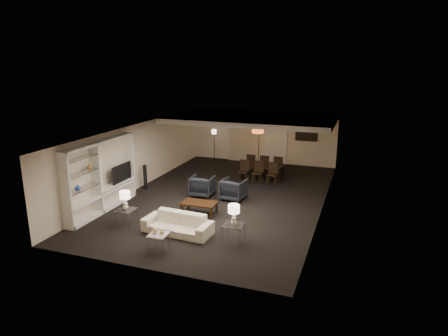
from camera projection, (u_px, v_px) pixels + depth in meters
name	position (u px, v px, depth m)	size (l,w,h in m)	color
floor	(224.00, 197.00, 14.53)	(11.00, 11.00, 0.00)	black
ceiling	(224.00, 129.00, 13.88)	(7.00, 11.00, 0.02)	silver
wall_back	(262.00, 137.00, 19.20)	(7.00, 0.02, 2.50)	beige
wall_front	(144.00, 221.00, 9.21)	(7.00, 0.02, 2.50)	beige
wall_left	(138.00, 156.00, 15.34)	(0.02, 11.00, 2.50)	beige
wall_right	(324.00, 173.00, 13.07)	(0.02, 11.00, 2.50)	beige
ceiling_soffit	(251.00, 119.00, 17.08)	(7.00, 4.00, 0.20)	silver
curtains	(244.00, 137.00, 19.44)	(1.50, 0.12, 2.40)	beige
door	(276.00, 142.00, 19.00)	(0.90, 0.05, 2.10)	silver
painting	(306.00, 133.00, 18.41)	(0.95, 0.04, 0.65)	#142D38
media_unit	(101.00, 177.00, 12.94)	(0.38, 3.40, 2.35)	white
pendant_light	(258.00, 130.00, 17.11)	(0.52, 0.52, 0.24)	#D8591E
sofa	(177.00, 224.00, 11.42)	(2.01, 0.79, 0.59)	beige
coffee_table	(199.00, 208.00, 12.90)	(1.10, 0.64, 0.40)	black
armchair_left	(202.00, 186.00, 14.60)	(0.80, 0.82, 0.75)	black
armchair_right	(233.00, 189.00, 14.21)	(0.80, 0.82, 0.75)	black
side_table_left	(126.00, 217.00, 11.98)	(0.55, 0.55, 0.52)	white
side_table_right	(234.00, 233.00, 10.88)	(0.55, 0.55, 0.52)	silver
table_lamp_left	(125.00, 200.00, 11.84)	(0.31, 0.31, 0.57)	beige
table_lamp_right	(234.00, 215.00, 10.74)	(0.31, 0.31, 0.57)	beige
marble_table	(159.00, 242.00, 10.44)	(0.46, 0.46, 0.46)	white
gold_gourd_a	(155.00, 231.00, 10.39)	(0.15, 0.15, 0.15)	tan
gold_gourd_b	(162.00, 232.00, 10.33)	(0.13, 0.13, 0.13)	tan
television	(119.00, 173.00, 13.83)	(0.14, 1.06, 0.61)	black
vase_blue	(78.00, 187.00, 11.90)	(0.18, 0.18, 0.19)	#2748AC
vase_amber	(89.00, 166.00, 12.33)	(0.17, 0.17, 0.18)	#AE7C3A
floor_speaker	(145.00, 177.00, 15.37)	(0.10, 0.10, 0.95)	black
dining_table	(262.00, 172.00, 16.70)	(1.70, 0.95, 0.60)	black
chair_nl	(243.00, 171.00, 16.27)	(0.41, 0.41, 0.89)	black
chair_nm	(258.00, 173.00, 16.07)	(0.41, 0.41, 0.89)	black
chair_nr	(272.00, 174.00, 15.88)	(0.41, 0.41, 0.89)	black
chair_fl	(252.00, 164.00, 17.45)	(0.41, 0.41, 0.89)	black
chair_fm	(265.00, 165.00, 17.26)	(0.41, 0.41, 0.89)	black
chair_fr	(279.00, 166.00, 17.06)	(0.41, 0.41, 0.89)	black
floor_lamp	(214.00, 146.00, 19.47)	(0.23, 0.23, 1.58)	black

